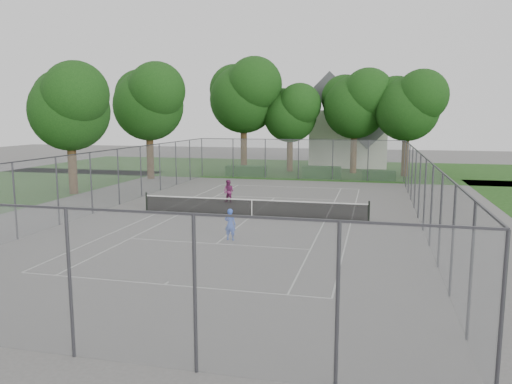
% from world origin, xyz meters
% --- Properties ---
extents(ground, '(120.00, 120.00, 0.00)m').
position_xyz_m(ground, '(0.00, 0.00, 0.00)').
color(ground, '#605E5B').
rests_on(ground, ground).
extents(grass_far, '(60.00, 20.00, 0.00)m').
position_xyz_m(grass_far, '(0.00, 26.00, 0.00)').
color(grass_far, '#1D4614').
rests_on(grass_far, ground).
extents(court_markings, '(11.03, 23.83, 0.01)m').
position_xyz_m(court_markings, '(0.00, 0.00, 0.01)').
color(court_markings, beige).
rests_on(court_markings, ground).
extents(tennis_net, '(12.87, 0.10, 1.10)m').
position_xyz_m(tennis_net, '(0.00, 0.00, 0.51)').
color(tennis_net, black).
rests_on(tennis_net, ground).
extents(perimeter_fence, '(18.08, 34.08, 3.52)m').
position_xyz_m(perimeter_fence, '(0.00, 0.00, 1.81)').
color(perimeter_fence, '#38383D').
rests_on(perimeter_fence, ground).
extents(tree_far_left, '(7.90, 7.21, 11.35)m').
position_xyz_m(tree_far_left, '(-6.51, 23.01, 7.80)').
color(tree_far_left, '#3C2816').
rests_on(tree_far_left, ground).
extents(tree_far_midleft, '(6.08, 5.55, 8.74)m').
position_xyz_m(tree_far_midleft, '(-1.75, 23.12, 6.00)').
color(tree_far_midleft, '#3C2816').
rests_on(tree_far_midleft, ground).
extents(tree_far_midright, '(6.98, 6.37, 10.03)m').
position_xyz_m(tree_far_midright, '(4.59, 23.04, 6.89)').
color(tree_far_midright, '#3C2816').
rests_on(tree_far_midright, ground).
extents(tree_far_right, '(6.73, 6.15, 9.68)m').
position_xyz_m(tree_far_right, '(9.35, 21.48, 6.65)').
color(tree_far_right, '#3C2816').
rests_on(tree_far_right, ground).
extents(tree_side_back, '(7.04, 6.43, 10.12)m').
position_xyz_m(tree_side_back, '(-12.80, 14.23, 6.95)').
color(tree_side_back, '#3C2816').
rests_on(tree_side_back, ground).
extents(tree_side_front, '(6.43, 5.87, 9.25)m').
position_xyz_m(tree_side_front, '(-14.34, 4.77, 6.35)').
color(tree_side_front, '#3C2816').
rests_on(tree_side_front, ground).
extents(hedge_left, '(3.75, 1.12, 0.94)m').
position_xyz_m(hedge_left, '(-5.12, 18.32, 0.47)').
color(hedge_left, '#164014').
rests_on(hedge_left, ground).
extents(hedge_mid, '(3.43, 0.98, 1.08)m').
position_xyz_m(hedge_mid, '(1.94, 18.10, 0.54)').
color(hedge_mid, '#164014').
rests_on(hedge_mid, ground).
extents(hedge_right, '(2.84, 1.04, 0.85)m').
position_xyz_m(hedge_right, '(6.95, 17.90, 0.43)').
color(hedge_right, '#164014').
rests_on(hedge_right, ground).
extents(house, '(8.19, 6.35, 10.20)m').
position_xyz_m(house, '(3.67, 30.13, 4.11)').
color(house, beige).
rests_on(house, ground).
extents(girl_player, '(0.55, 0.39, 1.43)m').
position_xyz_m(girl_player, '(0.39, -5.56, 0.72)').
color(girl_player, blue).
rests_on(girl_player, ground).
extents(woman_player, '(0.86, 0.75, 1.49)m').
position_xyz_m(woman_player, '(-2.46, 3.72, 0.75)').
color(woman_player, '#79285D').
rests_on(woman_player, ground).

